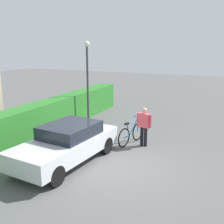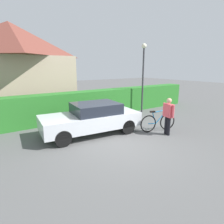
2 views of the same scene
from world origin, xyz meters
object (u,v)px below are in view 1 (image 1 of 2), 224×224
(person_rider, at_px, (144,124))
(street_lamp, at_px, (87,71))
(bicycle, at_px, (131,134))
(parked_car_near, at_px, (67,143))

(person_rider, distance_m, street_lamp, 4.34)
(person_rider, relative_size, street_lamp, 0.38)
(bicycle, distance_m, person_rider, 0.72)
(bicycle, bearing_deg, street_lamp, 58.54)
(bicycle, bearing_deg, person_rider, -93.95)
(street_lamp, bearing_deg, parked_car_near, -159.67)
(parked_car_near, bearing_deg, street_lamp, 20.33)
(parked_car_near, bearing_deg, person_rider, -36.71)
(person_rider, height_order, street_lamp, street_lamp)
(parked_car_near, distance_m, bicycle, 2.91)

